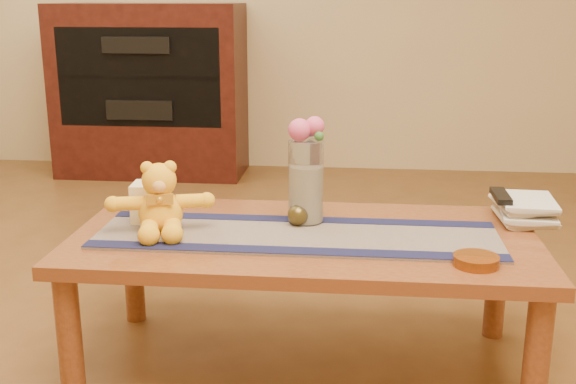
# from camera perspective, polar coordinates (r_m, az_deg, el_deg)

# --- Properties ---
(floor) EXTENTS (5.50, 5.50, 0.00)m
(floor) POSITION_cam_1_polar(r_m,az_deg,el_deg) (2.35, 1.25, -13.82)
(floor) COLOR brown
(floor) RESTS_ON ground
(coffee_table_top) EXTENTS (1.40, 0.70, 0.04)m
(coffee_table_top) POSITION_cam_1_polar(r_m,az_deg,el_deg) (2.17, 1.32, -3.86)
(coffee_table_top) COLOR #612F17
(coffee_table_top) RESTS_ON floor
(table_leg_fl) EXTENTS (0.07, 0.07, 0.41)m
(table_leg_fl) POSITION_cam_1_polar(r_m,az_deg,el_deg) (2.14, -17.07, -11.38)
(table_leg_fl) COLOR #612F17
(table_leg_fl) RESTS_ON floor
(table_leg_fr) EXTENTS (0.07, 0.07, 0.41)m
(table_leg_fr) POSITION_cam_1_polar(r_m,az_deg,el_deg) (2.05, 19.25, -12.91)
(table_leg_fr) COLOR #612F17
(table_leg_fr) RESTS_ON floor
(table_leg_bl) EXTENTS (0.07, 0.07, 0.41)m
(table_leg_bl) POSITION_cam_1_polar(r_m,az_deg,el_deg) (2.64, -12.28, -5.85)
(table_leg_bl) COLOR #612F17
(table_leg_bl) RESTS_ON floor
(table_leg_br) EXTENTS (0.07, 0.07, 0.41)m
(table_leg_br) POSITION_cam_1_polar(r_m,az_deg,el_deg) (2.56, 16.36, -6.80)
(table_leg_br) COLOR #612F17
(table_leg_br) RESTS_ON floor
(persian_runner) EXTENTS (1.20, 0.35, 0.01)m
(persian_runner) POSITION_cam_1_polar(r_m,az_deg,el_deg) (2.13, 0.71, -3.50)
(persian_runner) COLOR #1A1741
(persian_runner) RESTS_ON coffee_table_top
(runner_border_near) EXTENTS (1.20, 0.06, 0.00)m
(runner_border_near) POSITION_cam_1_polar(r_m,az_deg,el_deg) (2.00, 0.34, -4.71)
(runner_border_near) COLOR #131539
(runner_border_near) RESTS_ON persian_runner
(runner_border_far) EXTENTS (1.20, 0.06, 0.00)m
(runner_border_far) POSITION_cam_1_polar(r_m,az_deg,el_deg) (2.27, 1.03, -2.19)
(runner_border_far) COLOR #131539
(runner_border_far) RESTS_ON persian_runner
(teddy_bear) EXTENTS (0.35, 0.32, 0.20)m
(teddy_bear) POSITION_cam_1_polar(r_m,az_deg,el_deg) (2.17, -10.21, -0.50)
(teddy_bear) COLOR yellow
(teddy_bear) RESTS_ON persian_runner
(pillar_candle) EXTENTS (0.11, 0.11, 0.12)m
(pillar_candle) POSITION_cam_1_polar(r_m,az_deg,el_deg) (2.29, -11.04, -0.78)
(pillar_candle) COLOR #FFEFBB
(pillar_candle) RESTS_ON persian_runner
(candle_wick) EXTENTS (0.00, 0.00, 0.01)m
(candle_wick) POSITION_cam_1_polar(r_m,az_deg,el_deg) (2.27, -11.12, 0.84)
(candle_wick) COLOR black
(candle_wick) RESTS_ON pillar_candle
(glass_vase) EXTENTS (0.11, 0.11, 0.26)m
(glass_vase) POSITION_cam_1_polar(r_m,az_deg,el_deg) (2.21, 1.45, 0.83)
(glass_vase) COLOR silver
(glass_vase) RESTS_ON persian_runner
(potpourri_fill) EXTENTS (0.09, 0.09, 0.18)m
(potpourri_fill) POSITION_cam_1_polar(r_m,az_deg,el_deg) (2.22, 1.44, -0.14)
(potpourri_fill) COLOR beige
(potpourri_fill) RESTS_ON glass_vase
(rose_left) EXTENTS (0.07, 0.07, 0.07)m
(rose_left) POSITION_cam_1_polar(r_m,az_deg,el_deg) (2.17, 0.93, 5.00)
(rose_left) COLOR #D84C7E
(rose_left) RESTS_ON glass_vase
(rose_right) EXTENTS (0.06, 0.06, 0.06)m
(rose_right) POSITION_cam_1_polar(r_m,az_deg,el_deg) (2.18, 2.15, 5.30)
(rose_right) COLOR #D84C7E
(rose_right) RESTS_ON glass_vase
(blue_flower_back) EXTENTS (0.04, 0.04, 0.04)m
(blue_flower_back) POSITION_cam_1_polar(r_m,az_deg,el_deg) (2.21, 1.81, 5.02)
(blue_flower_back) COLOR #5456B6
(blue_flower_back) RESTS_ON glass_vase
(blue_flower_side) EXTENTS (0.04, 0.04, 0.04)m
(blue_flower_side) POSITION_cam_1_polar(r_m,az_deg,el_deg) (2.20, 0.74, 4.76)
(blue_flower_side) COLOR #5456B6
(blue_flower_side) RESTS_ON glass_vase
(leaf_sprig) EXTENTS (0.03, 0.03, 0.03)m
(leaf_sprig) POSITION_cam_1_polar(r_m,az_deg,el_deg) (2.16, 2.50, 4.47)
(leaf_sprig) COLOR #33662D
(leaf_sprig) RESTS_ON glass_vase
(bronze_ball) EXTENTS (0.07, 0.07, 0.06)m
(bronze_ball) POSITION_cam_1_polar(r_m,az_deg,el_deg) (2.21, 0.80, -1.86)
(bronze_ball) COLOR #443816
(bronze_ball) RESTS_ON persian_runner
(book_bottom) EXTENTS (0.18, 0.23, 0.02)m
(book_bottom) POSITION_cam_1_polar(r_m,az_deg,el_deg) (2.38, 16.49, -1.96)
(book_bottom) COLOR beige
(book_bottom) RESTS_ON coffee_table_top
(book_lower) EXTENTS (0.18, 0.24, 0.02)m
(book_lower) POSITION_cam_1_polar(r_m,az_deg,el_deg) (2.37, 16.66, -1.55)
(book_lower) COLOR beige
(book_lower) RESTS_ON book_bottom
(book_upper) EXTENTS (0.19, 0.24, 0.02)m
(book_upper) POSITION_cam_1_polar(r_m,az_deg,el_deg) (2.37, 16.41, -1.06)
(book_upper) COLOR beige
(book_upper) RESTS_ON book_lower
(book_top) EXTENTS (0.18, 0.23, 0.02)m
(book_top) POSITION_cam_1_polar(r_m,az_deg,el_deg) (2.36, 16.70, -0.66)
(book_top) COLOR beige
(book_top) RESTS_ON book_upper
(tv_remote) EXTENTS (0.05, 0.16, 0.02)m
(tv_remote) POSITION_cam_1_polar(r_m,az_deg,el_deg) (2.35, 16.67, -0.30)
(tv_remote) COLOR black
(tv_remote) RESTS_ON book_top
(amber_dish) EXTENTS (0.14, 0.14, 0.03)m
(amber_dish) POSITION_cam_1_polar(r_m,az_deg,el_deg) (1.97, 14.83, -5.34)
(amber_dish) COLOR #BF5914
(amber_dish) RESTS_ON coffee_table_top
(media_cabinet) EXTENTS (1.20, 0.50, 1.10)m
(media_cabinet) POSITION_cam_1_polar(r_m,az_deg,el_deg) (4.76, -10.94, 7.98)
(media_cabinet) COLOR black
(media_cabinet) RESTS_ON floor
(cabinet_cavity) EXTENTS (1.02, 0.03, 0.61)m
(cabinet_cavity) POSITION_cam_1_polar(r_m,az_deg,el_deg) (4.52, -11.86, 8.96)
(cabinet_cavity) COLOR black
(cabinet_cavity) RESTS_ON media_cabinet
(cabinet_shelf) EXTENTS (1.02, 0.20, 0.02)m
(cabinet_shelf) POSITION_cam_1_polar(r_m,az_deg,el_deg) (4.60, -11.55, 9.08)
(cabinet_shelf) COLOR black
(cabinet_shelf) RESTS_ON media_cabinet
(stereo_upper) EXTENTS (0.42, 0.28, 0.10)m
(stereo_upper) POSITION_cam_1_polar(r_m,az_deg,el_deg) (4.60, -11.61, 11.56)
(stereo_upper) COLOR black
(stereo_upper) RESTS_ON media_cabinet
(stereo_lower) EXTENTS (0.42, 0.28, 0.12)m
(stereo_lower) POSITION_cam_1_polar(r_m,az_deg,el_deg) (4.65, -11.34, 6.69)
(stereo_lower) COLOR black
(stereo_lower) RESTS_ON media_cabinet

